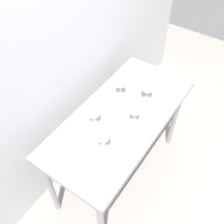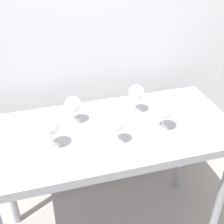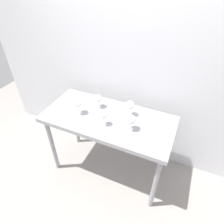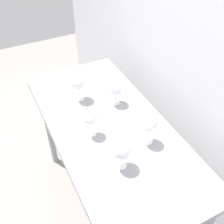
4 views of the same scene
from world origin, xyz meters
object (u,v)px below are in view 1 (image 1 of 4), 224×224
(tasting_sheet_lower, at_px, (131,79))
(wine_glass_near_center, at_px, (135,111))
(wine_glass_far_right, at_px, (121,83))
(wine_glass_far_left, at_px, (93,113))
(wine_glass_near_right, at_px, (148,88))
(wine_glass_near_left, at_px, (103,137))
(tasting_sheet_upper, at_px, (75,139))

(tasting_sheet_lower, bearing_deg, wine_glass_near_center, -136.17)
(wine_glass_far_right, bearing_deg, wine_glass_far_left, -179.16)
(wine_glass_near_right, distance_m, wine_glass_far_left, 0.50)
(wine_glass_near_left, height_order, wine_glass_far_left, wine_glass_near_left)
(wine_glass_near_left, xyz_separation_m, tasting_sheet_lower, (0.74, 0.23, -0.13))
(wine_glass_near_right, bearing_deg, tasting_sheet_lower, 59.29)
(wine_glass_far_left, relative_size, tasting_sheet_lower, 0.60)
(wine_glass_near_right, bearing_deg, tasting_sheet_upper, 161.50)
(wine_glass_far_right, relative_size, wine_glass_near_left, 0.98)
(wine_glass_near_center, relative_size, tasting_sheet_upper, 0.80)
(tasting_sheet_upper, bearing_deg, wine_glass_near_right, -45.34)
(wine_glass_far_left, bearing_deg, wine_glass_near_center, -53.02)
(wine_glass_near_right, relative_size, tasting_sheet_lower, 0.64)
(wine_glass_far_right, bearing_deg, tasting_sheet_upper, 178.32)
(wine_glass_far_left, bearing_deg, wine_glass_far_right, 0.84)
(wine_glass_near_center, bearing_deg, tasting_sheet_upper, 145.52)
(wine_glass_far_left, bearing_deg, tasting_sheet_upper, 173.78)
(tasting_sheet_lower, bearing_deg, tasting_sheet_upper, -169.53)
(wine_glass_near_right, relative_size, wine_glass_far_left, 1.06)
(wine_glass_near_right, xyz_separation_m, wine_glass_far_left, (-0.46, 0.20, -0.01))
(wine_glass_far_right, bearing_deg, wine_glass_near_center, -126.78)
(wine_glass_near_left, height_order, wine_glass_near_right, wine_glass_near_left)
(wine_glass_far_right, height_order, wine_glass_near_left, wine_glass_near_left)
(wine_glass_near_right, xyz_separation_m, tasting_sheet_lower, (0.14, 0.24, -0.12))
(wine_glass_far_right, xyz_separation_m, wine_glass_near_left, (-0.52, -0.19, 0.00))
(wine_glass_near_center, distance_m, wine_glass_near_right, 0.28)
(wine_glass_near_left, bearing_deg, wine_glass_near_center, -9.98)
(wine_glass_near_left, relative_size, tasting_sheet_lower, 0.67)
(wine_glass_near_left, bearing_deg, wine_glass_near_right, -1.08)
(wine_glass_near_center, bearing_deg, wine_glass_far_left, 126.98)
(tasting_sheet_upper, relative_size, tasting_sheet_lower, 0.77)
(wine_glass_near_left, bearing_deg, tasting_sheet_upper, 106.76)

